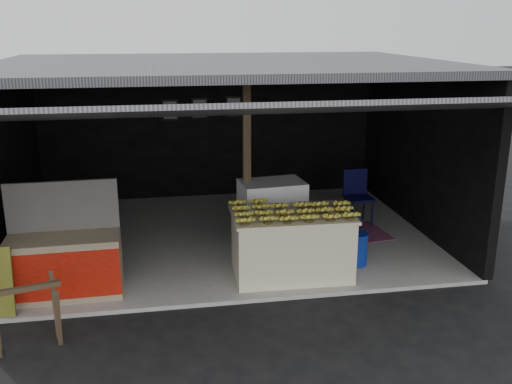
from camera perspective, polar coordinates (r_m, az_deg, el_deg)
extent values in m
plane|color=black|center=(7.75, -0.88, -11.10)|extent=(80.00, 80.00, 0.00)
cube|color=gray|center=(10.01, -3.13, -4.39)|extent=(7.00, 5.00, 0.06)
cube|color=black|center=(12.02, -4.68, 6.46)|extent=(7.00, 0.15, 2.90)
cube|color=black|center=(9.83, -24.01, 2.82)|extent=(0.15, 5.00, 2.90)
cube|color=black|center=(10.56, 16.01, 4.47)|extent=(0.15, 5.00, 2.90)
cube|color=#232326|center=(9.37, -3.42, 12.60)|extent=(7.20, 5.20, 0.12)
cube|color=#232326|center=(6.00, 0.44, 8.23)|extent=(7.40, 2.47, 0.48)
cube|color=#4D3B26|center=(9.04, -0.93, 3.02)|extent=(0.12, 0.12, 2.85)
cube|color=white|center=(8.29, 3.58, -5.37)|extent=(1.67, 1.03, 0.90)
cube|color=white|center=(8.12, 3.64, -2.28)|extent=(1.74, 1.09, 0.04)
cube|color=white|center=(9.24, 1.60, -2.29)|extent=(1.07, 0.77, 1.12)
cube|color=navy|center=(8.90, 2.04, -2.65)|extent=(0.78, 0.10, 0.34)
cube|color=#B21414|center=(9.04, 2.02, -5.00)|extent=(0.50, 0.07, 0.11)
cube|color=#998466|center=(8.11, -18.54, -7.03)|extent=(1.49, 0.68, 0.83)
cube|color=red|center=(7.81, -18.88, -7.99)|extent=(1.47, 0.05, 0.65)
cube|color=white|center=(7.80, -18.89, -8.02)|extent=(0.50, 0.02, 0.17)
cube|color=#182949|center=(8.11, -18.76, -1.32)|extent=(1.47, 0.08, 0.69)
cube|color=#4D3B26|center=(6.92, -19.14, -11.92)|extent=(0.12, 0.30, 0.78)
cube|color=#4D3B26|center=(7.27, -19.48, -10.55)|extent=(0.12, 0.30, 0.78)
cube|color=#4D3B26|center=(6.94, -22.27, -8.98)|extent=(0.78, 0.26, 0.06)
cylinder|color=navy|center=(8.82, 10.04, -5.70)|extent=(0.32, 0.32, 0.47)
cylinder|color=#0A0932|center=(10.37, 9.61, -2.24)|extent=(0.03, 0.03, 0.48)
cylinder|color=#0A0932|center=(10.52, 11.54, -2.08)|extent=(0.03, 0.03, 0.48)
cylinder|color=#0A0932|center=(10.71, 8.85, -1.61)|extent=(0.03, 0.03, 0.48)
cylinder|color=#0A0932|center=(10.85, 10.73, -1.46)|extent=(0.03, 0.03, 0.48)
cube|color=#0A0932|center=(10.54, 10.25, -0.59)|extent=(0.48, 0.48, 0.04)
cube|color=#0A0932|center=(10.66, 9.88, 1.00)|extent=(0.46, 0.06, 0.49)
cube|color=#7B1B4A|center=(10.08, 8.73, -4.19)|extent=(1.61, 1.18, 0.01)
cube|color=black|center=(11.81, -8.58, 8.12)|extent=(0.32, 0.03, 0.42)
cube|color=#4C4C59|center=(11.79, -8.58, 8.11)|extent=(0.26, 0.02, 0.34)
cube|color=black|center=(11.84, -5.65, 8.34)|extent=(0.32, 0.03, 0.42)
cube|color=#4C4C59|center=(11.82, -5.64, 8.33)|extent=(0.26, 0.02, 0.34)
cube|color=black|center=(11.91, -2.26, 8.55)|extent=(0.32, 0.03, 0.42)
cube|color=#4C4C59|center=(11.89, -2.24, 8.54)|extent=(0.26, 0.02, 0.34)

